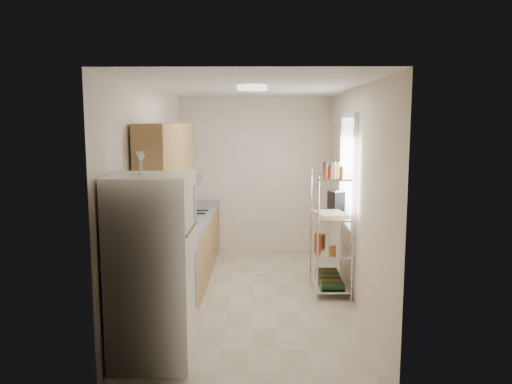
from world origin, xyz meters
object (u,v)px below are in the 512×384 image
refrigerator (153,270)px  espresso_machine (336,200)px  frying_pan_large (186,213)px  rice_cooker (175,218)px  cutting_board (331,214)px

refrigerator → espresso_machine: refrigerator is taller
frying_pan_large → rice_cooker: bearing=-86.4°
refrigerator → rice_cooker: bearing=93.5°
cutting_board → espresso_machine: 0.44m
frying_pan_large → espresso_machine: bearing=0.7°
cutting_board → rice_cooker: bearing=-175.4°
espresso_machine → frying_pan_large: bearing=156.2°
refrigerator → rice_cooker: size_ratio=6.81×
refrigerator → cutting_board: refrigerator is taller
frying_pan_large → espresso_machine: size_ratio=0.90×
rice_cooker → cutting_board: rice_cooker is taller
rice_cooker → refrigerator: bearing=-86.5°
refrigerator → rice_cooker: (-0.11, 1.76, 0.14)m
rice_cooker → frying_pan_large: size_ratio=1.05×
refrigerator → frying_pan_large: (-0.09, 2.49, 0.06)m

